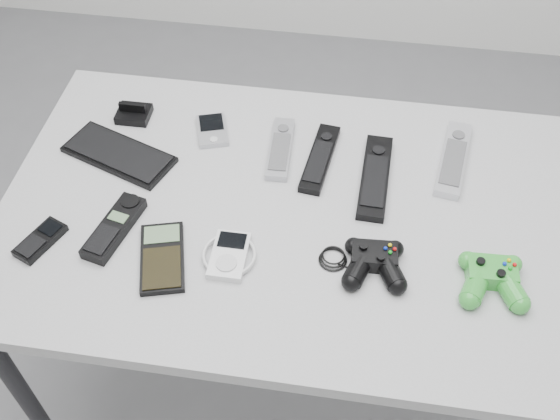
# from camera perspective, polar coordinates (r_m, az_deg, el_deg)

# --- Properties ---
(floor) EXTENTS (3.50, 3.50, 0.00)m
(floor) POSITION_cam_1_polar(r_m,az_deg,el_deg) (2.07, 0.97, -13.30)
(floor) COLOR slate
(floor) RESTS_ON ground
(desk) EXTENTS (1.20, 0.77, 0.80)m
(desk) POSITION_cam_1_polar(r_m,az_deg,el_deg) (1.41, 0.62, -1.80)
(desk) COLOR #999A9C
(desk) RESTS_ON floor
(pda_keyboard) EXTENTS (0.27, 0.19, 0.02)m
(pda_keyboard) POSITION_cam_1_polar(r_m,az_deg,el_deg) (1.51, -13.86, 4.76)
(pda_keyboard) COLOR black
(pda_keyboard) RESTS_ON desk
(dock_bracket) EXTENTS (0.08, 0.07, 0.04)m
(dock_bracket) POSITION_cam_1_polar(r_m,az_deg,el_deg) (1.59, -12.67, 8.45)
(dock_bracket) COLOR black
(dock_bracket) RESTS_ON desk
(pda) EXTENTS (0.10, 0.12, 0.02)m
(pda) POSITION_cam_1_polar(r_m,az_deg,el_deg) (1.53, -5.92, 6.95)
(pda) COLOR #A4A5AB
(pda) RESTS_ON desk
(remote_silver_a) EXTENTS (0.06, 0.19, 0.02)m
(remote_silver_a) POSITION_cam_1_polar(r_m,az_deg,el_deg) (1.47, 0.04, 5.41)
(remote_silver_a) COLOR #A4A5AB
(remote_silver_a) RESTS_ON desk
(remote_black_a) EXTENTS (0.07, 0.21, 0.02)m
(remote_black_a) POSITION_cam_1_polar(r_m,az_deg,el_deg) (1.45, 3.50, 4.55)
(remote_black_a) COLOR black
(remote_black_a) RESTS_ON desk
(remote_black_b) EXTENTS (0.07, 0.24, 0.02)m
(remote_black_b) POSITION_cam_1_polar(r_m,az_deg,el_deg) (1.42, 8.28, 2.92)
(remote_black_b) COLOR black
(remote_black_b) RESTS_ON desk
(remote_silver_b) EXTENTS (0.09, 0.24, 0.02)m
(remote_silver_b) POSITION_cam_1_polar(r_m,az_deg,el_deg) (1.50, 14.88, 4.36)
(remote_silver_b) COLOR silver
(remote_silver_b) RESTS_ON desk
(mobile_phone) EXTENTS (0.09, 0.12, 0.02)m
(mobile_phone) POSITION_cam_1_polar(r_m,az_deg,el_deg) (1.38, -20.16, -2.47)
(mobile_phone) COLOR black
(mobile_phone) RESTS_ON desk
(cordless_handset) EXTENTS (0.09, 0.18, 0.03)m
(cordless_handset) POSITION_cam_1_polar(r_m,az_deg,el_deg) (1.35, -14.24, -1.48)
(cordless_handset) COLOR black
(cordless_handset) RESTS_ON desk
(calculator) EXTENTS (0.12, 0.18, 0.02)m
(calculator) POSITION_cam_1_polar(r_m,az_deg,el_deg) (1.29, -10.22, -4.08)
(calculator) COLOR black
(calculator) RESTS_ON desk
(mp3_player) EXTENTS (0.11, 0.11, 0.02)m
(mp3_player) POSITION_cam_1_polar(r_m,az_deg,el_deg) (1.28, -4.45, -3.92)
(mp3_player) COLOR silver
(mp3_player) RESTS_ON desk
(controller_black) EXTENTS (0.22, 0.14, 0.04)m
(controller_black) POSITION_cam_1_polar(r_m,az_deg,el_deg) (1.26, 8.22, -4.41)
(controller_black) COLOR black
(controller_black) RESTS_ON desk
(controller_green) EXTENTS (0.13, 0.14, 0.04)m
(controller_green) POSITION_cam_1_polar(r_m,az_deg,el_deg) (1.29, 18.01, -5.58)
(controller_green) COLOR green
(controller_green) RESTS_ON desk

